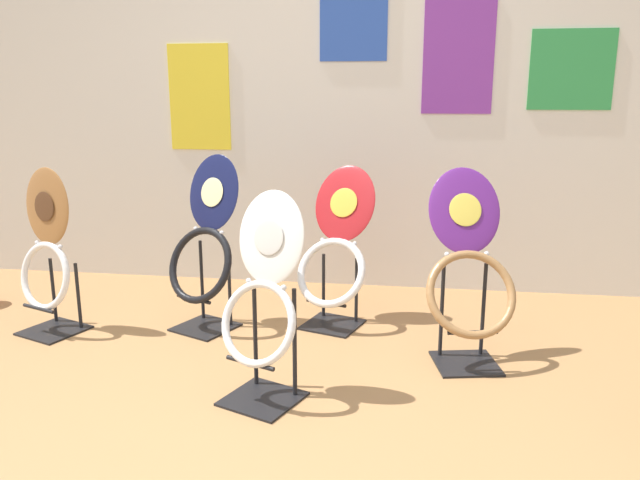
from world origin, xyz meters
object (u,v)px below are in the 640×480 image
object	(u,v)px
toilet_seat_display_crimson_swirl	(336,251)
toilet_seat_display_woodgrain	(47,254)
toilet_seat_display_navy_moon	(204,252)
toilet_seat_display_purple_note	(468,274)
toilet_seat_display_white_plain	(264,299)

from	to	relation	value
toilet_seat_display_crimson_swirl	toilet_seat_display_woodgrain	bearing A→B (deg)	-166.93
toilet_seat_display_woodgrain	toilet_seat_display_navy_moon	xyz separation A→B (m)	(0.77, 0.17, -0.00)
toilet_seat_display_purple_note	toilet_seat_display_navy_moon	xyz separation A→B (m)	(-1.31, 0.24, -0.01)
toilet_seat_display_woodgrain	toilet_seat_display_crimson_swirl	world-z (taller)	toilet_seat_display_woodgrain
toilet_seat_display_purple_note	toilet_seat_display_white_plain	distance (m)	0.96
toilet_seat_display_white_plain	toilet_seat_display_crimson_swirl	xyz separation A→B (m)	(0.18, 0.88, -0.02)
toilet_seat_display_woodgrain	toilet_seat_display_crimson_swirl	bearing A→B (deg)	13.07
toilet_seat_display_woodgrain	toilet_seat_display_navy_moon	world-z (taller)	toilet_seat_display_navy_moon
toilet_seat_display_crimson_swirl	toilet_seat_display_navy_moon	bearing A→B (deg)	-166.19
toilet_seat_display_crimson_swirl	toilet_seat_display_white_plain	bearing A→B (deg)	-101.54
toilet_seat_display_purple_note	toilet_seat_display_woodgrain	xyz separation A→B (m)	(-2.09, 0.07, -0.01)
toilet_seat_display_navy_moon	toilet_seat_display_purple_note	bearing A→B (deg)	-10.30
toilet_seat_display_navy_moon	toilet_seat_display_white_plain	distance (m)	0.87
toilet_seat_display_woodgrain	toilet_seat_display_navy_moon	bearing A→B (deg)	12.42
toilet_seat_display_purple_note	toilet_seat_display_woodgrain	world-z (taller)	toilet_seat_display_purple_note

